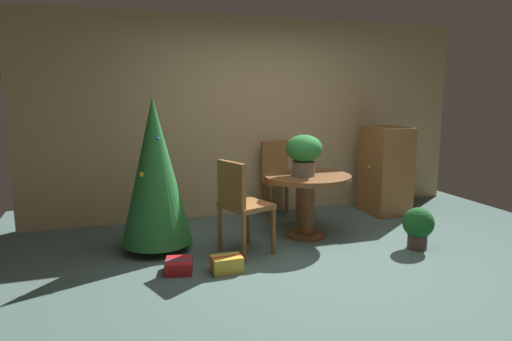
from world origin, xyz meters
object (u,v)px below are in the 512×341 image
object	(u,v)px
wooden_chair_far	(277,175)
gift_box_gold	(227,264)
wooden_chair_left_near	(240,201)
potted_plant	(418,226)
flower_vase	(304,152)
gift_box_red	(179,266)
wooden_cabinet	(385,170)
round_dining_table	(307,190)
holiday_tree	(155,171)

from	to	relation	value
wooden_chair_far	gift_box_gold	size ratio (longest dim) A/B	3.51
wooden_chair_left_near	wooden_chair_far	bearing A→B (deg)	54.73
potted_plant	flower_vase	bearing A→B (deg)	144.25
wooden_chair_far	flower_vase	bearing A→B (deg)	-93.62
gift_box_red	wooden_cabinet	distance (m)	3.28
round_dining_table	wooden_cabinet	world-z (taller)	wooden_cabinet
round_dining_table	wooden_cabinet	distance (m)	1.58
gift_box_red	potted_plant	size ratio (longest dim) A/B	0.71
wooden_chair_left_near	gift_box_red	xyz separation A→B (m)	(-0.67, -0.26, -0.50)
gift_box_red	potted_plant	xyz separation A→B (m)	(2.49, -0.17, 0.19)
flower_vase	wooden_chair_left_near	world-z (taller)	flower_vase
round_dining_table	wooden_chair_far	world-z (taller)	wooden_chair_far
gift_box_gold	wooden_cabinet	xyz separation A→B (m)	(2.59, 1.34, 0.51)
flower_vase	gift_box_red	world-z (taller)	flower_vase
holiday_tree	potted_plant	distance (m)	2.81
flower_vase	wooden_chair_left_near	bearing A→B (deg)	-160.92
holiday_tree	wooden_cabinet	xyz separation A→B (m)	(3.12, 0.52, -0.25)
wooden_chair_left_near	holiday_tree	bearing A→B (deg)	152.46
wooden_cabinet	potted_plant	xyz separation A→B (m)	(-0.51, -1.37, -0.34)
flower_vase	wooden_cabinet	bearing A→B (deg)	23.31
wooden_chair_left_near	holiday_tree	size ratio (longest dim) A/B	0.61
flower_vase	wooden_cabinet	distance (m)	1.69
wooden_chair_far	holiday_tree	world-z (taller)	holiday_tree
gift_box_gold	gift_box_red	bearing A→B (deg)	161.26
round_dining_table	wooden_chair_far	xyz separation A→B (m)	(0.00, 0.93, 0.02)
wooden_chair_far	holiday_tree	bearing A→B (deg)	-153.40
wooden_chair_far	potted_plant	bearing A→B (deg)	-60.81
flower_vase	potted_plant	xyz separation A→B (m)	(1.00, -0.72, -0.74)
wooden_cabinet	gift_box_gold	bearing A→B (deg)	-152.66
round_dining_table	gift_box_red	bearing A→B (deg)	-159.45
wooden_chair_far	potted_plant	xyz separation A→B (m)	(0.94, -1.68, -0.30)
wooden_cabinet	holiday_tree	bearing A→B (deg)	-170.45
gift_box_gold	potted_plant	distance (m)	2.09
wooden_cabinet	wooden_chair_left_near	bearing A→B (deg)	-158.15
round_dining_table	gift_box_red	size ratio (longest dim) A/B	3.13
gift_box_gold	potted_plant	world-z (taller)	potted_plant
wooden_cabinet	potted_plant	size ratio (longest dim) A/B	2.64
wooden_chair_left_near	wooden_cabinet	xyz separation A→B (m)	(2.33, 0.94, 0.03)
wooden_chair_far	wooden_chair_left_near	xyz separation A→B (m)	(-0.88, -1.25, 0.00)
gift_box_red	wooden_cabinet	xyz separation A→B (m)	(3.00, 1.20, 0.53)
gift_box_gold	gift_box_red	world-z (taller)	gift_box_gold
wooden_chair_far	holiday_tree	xyz separation A→B (m)	(-1.67, -0.84, 0.28)
wooden_chair_far	wooden_chair_left_near	bearing A→B (deg)	-125.27
wooden_chair_left_near	potted_plant	size ratio (longest dim) A/B	2.18
gift_box_gold	gift_box_red	size ratio (longest dim) A/B	0.90
holiday_tree	gift_box_red	size ratio (longest dim) A/B	5.07
gift_box_red	potted_plant	distance (m)	2.51
holiday_tree	wooden_cabinet	distance (m)	3.17
flower_vase	wooden_chair_left_near	distance (m)	0.97
potted_plant	round_dining_table	bearing A→B (deg)	141.14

